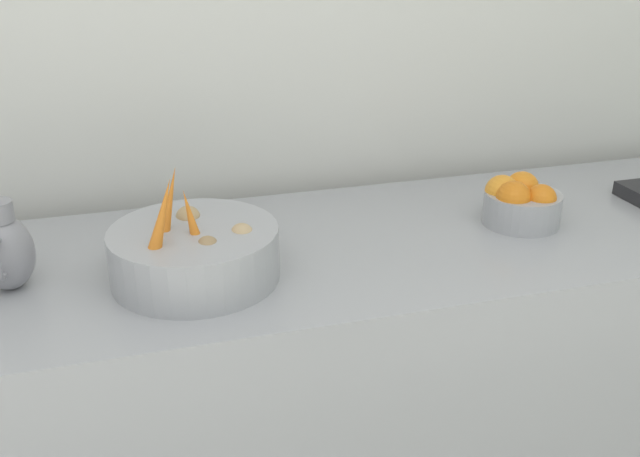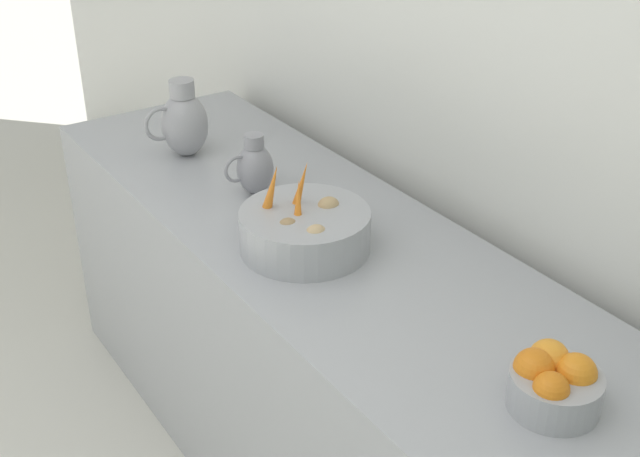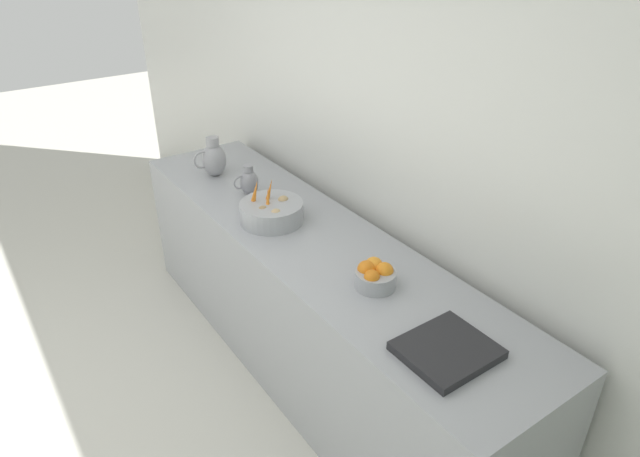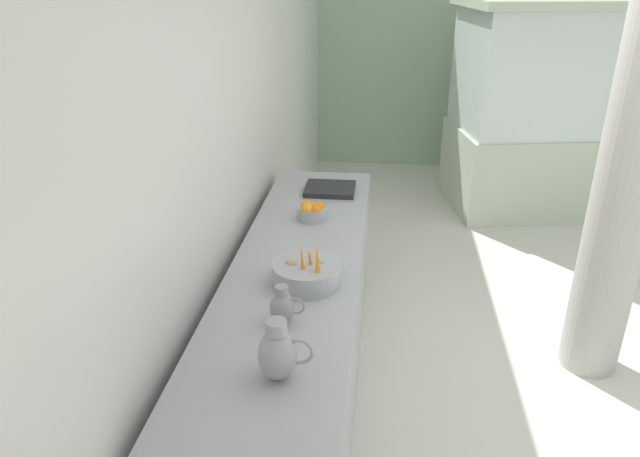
# 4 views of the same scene
# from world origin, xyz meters

# --- Properties ---
(tile_wall_left) EXTENTS (0.10, 7.97, 3.00)m
(tile_wall_left) POSITION_xyz_m (-1.95, 0.50, 1.50)
(tile_wall_left) COLOR silver
(tile_wall_left) RESTS_ON ground_plane
(prep_counter) EXTENTS (0.68, 2.89, 0.88)m
(prep_counter) POSITION_xyz_m (-1.50, -0.00, 0.44)
(prep_counter) COLOR #9EA0A5
(prep_counter) RESTS_ON ground_plane
(vegetable_colander) EXTENTS (0.34, 0.34, 0.24)m
(vegetable_colander) POSITION_xyz_m (-1.42, -0.24, 0.94)
(vegetable_colander) COLOR #9EA0A5
(vegetable_colander) RESTS_ON prep_counter
(orange_bowl) EXTENTS (0.18, 0.18, 0.12)m
(orange_bowl) POSITION_xyz_m (-1.49, 0.54, 0.94)
(orange_bowl) COLOR #9EA0A5
(orange_bowl) RESTS_ON prep_counter
(metal_pitcher_tall) EXTENTS (0.21, 0.15, 0.25)m
(metal_pitcher_tall) POSITION_xyz_m (-1.43, -0.97, 1.00)
(metal_pitcher_tall) COLOR #939399
(metal_pitcher_tall) RESTS_ON prep_counter
(metal_pitcher_short) EXTENTS (0.16, 0.11, 0.18)m
(metal_pitcher_short) POSITION_xyz_m (-1.47, -0.60, 0.97)
(metal_pitcher_short) COLOR gray
(metal_pitcher_short) RESTS_ON prep_counter
(counter_sink_basin) EXTENTS (0.34, 0.30, 0.04)m
(counter_sink_basin) POSITION_xyz_m (-1.43, 1.04, 0.90)
(counter_sink_basin) COLOR #232326
(counter_sink_basin) RESTS_ON prep_counter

